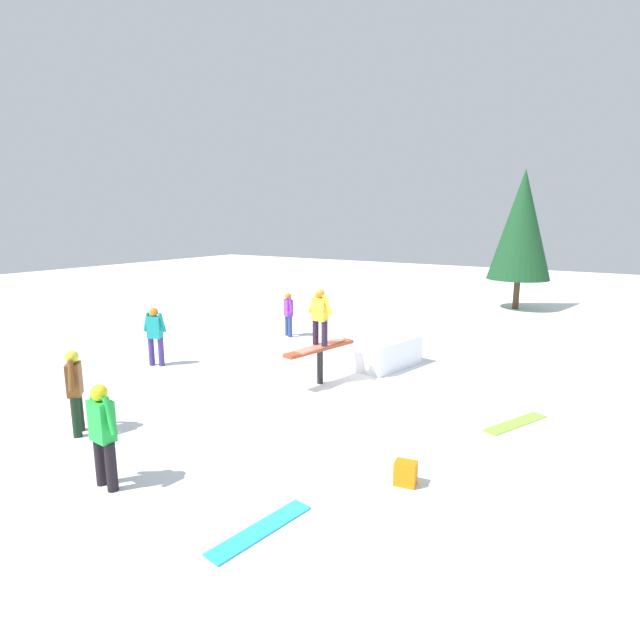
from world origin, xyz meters
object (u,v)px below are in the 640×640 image
object	(u,v)px
loose_snowboard_lime	(515,423)
backpack_on_snow	(405,473)
main_rider_on_rail	(320,319)
bystander_green	(103,431)
rail_feature	(320,353)
bystander_purple	(288,312)
bystander_teal	(155,333)
loose_snowboard_cyan	(261,530)
bystander_brown	(75,388)
pine_tree_far	(522,225)
loose_snowboard_white	(371,337)

from	to	relation	value
loose_snowboard_lime	backpack_on_snow	size ratio (longest dim) A/B	4.48
main_rider_on_rail	bystander_green	xyz separation A→B (m)	(5.32, -0.10, -0.65)
rail_feature	bystander_purple	world-z (taller)	bystander_purple
bystander_teal	main_rider_on_rail	bearing A→B (deg)	-8.66
bystander_green	bystander_purple	world-z (taller)	bystander_green
bystander_purple	bystander_green	bearing A→B (deg)	142.35
loose_snowboard_cyan	backpack_on_snow	world-z (taller)	backpack_on_snow
bystander_teal	bystander_purple	bearing A→B (deg)	55.74
bystander_purple	bystander_brown	distance (m)	7.94
rail_feature	bystander_teal	bearing A→B (deg)	-64.57
bystander_purple	pine_tree_far	size ratio (longest dim) A/B	0.25
bystander_brown	backpack_on_snow	distance (m)	5.64
bystander_purple	bystander_brown	bearing A→B (deg)	131.00
main_rider_on_rail	loose_snowboard_cyan	size ratio (longest dim) A/B	1.04
backpack_on_snow	rail_feature	bearing A→B (deg)	127.88
main_rider_on_rail	loose_snowboard_cyan	xyz separation A→B (m)	(4.95, 2.31, -1.47)
loose_snowboard_lime	pine_tree_far	world-z (taller)	pine_tree_far
main_rider_on_rail	bystander_green	distance (m)	5.36
loose_snowboard_cyan	pine_tree_far	bearing A→B (deg)	11.28
bystander_teal	loose_snowboard_lime	distance (m)	8.53
rail_feature	pine_tree_far	size ratio (longest dim) A/B	0.36
bystander_purple	loose_snowboard_lime	size ratio (longest dim) A/B	0.90
loose_snowboard_cyan	pine_tree_far	xyz separation A→B (m)	(-17.30, -0.61, 3.38)
pine_tree_far	backpack_on_snow	bearing A→B (deg)	6.10
bystander_green	bystander_purple	size ratio (longest dim) A/B	1.08
bystander_teal	bystander_brown	xyz separation A→B (m)	(3.46, 2.16, -0.00)
bystander_purple	loose_snowboard_white	xyz separation A→B (m)	(-1.19, 2.30, -0.76)
loose_snowboard_lime	loose_snowboard_white	bearing A→B (deg)	-107.42
backpack_on_snow	loose_snowboard_cyan	bearing A→B (deg)	-128.28
rail_feature	loose_snowboard_cyan	distance (m)	5.51
main_rider_on_rail	loose_snowboard_white	size ratio (longest dim) A/B	1.16
loose_snowboard_white	pine_tree_far	distance (m)	8.92
loose_snowboard_lime	pine_tree_far	xyz separation A→B (m)	(-12.37, -2.50, 3.38)
main_rider_on_rail	bystander_teal	world-z (taller)	main_rider_on_rail
bystander_green	loose_snowboard_cyan	world-z (taller)	bystander_green
rail_feature	bystander_brown	world-z (taller)	bystander_brown
main_rider_on_rail	pine_tree_far	world-z (taller)	pine_tree_far
bystander_purple	loose_snowboard_white	world-z (taller)	bystander_purple
bystander_purple	rail_feature	bearing A→B (deg)	166.63
rail_feature	backpack_on_snow	size ratio (longest dim) A/B	5.87
bystander_teal	loose_snowboard_lime	xyz separation A→B (m)	(-1.01, 8.43, -0.82)
loose_snowboard_lime	main_rider_on_rail	bearing A→B (deg)	-66.44
bystander_teal	bystander_brown	bearing A→B (deg)	-80.42
loose_snowboard_cyan	bystander_green	bearing A→B (deg)	107.90
main_rider_on_rail	bystander_teal	bearing A→B (deg)	-70.18
rail_feature	loose_snowboard_lime	distance (m)	4.26
rail_feature	main_rider_on_rail	xyz separation A→B (m)	(0.00, 0.00, 0.77)
backpack_on_snow	main_rider_on_rail	bearing A→B (deg)	127.88
loose_snowboard_white	backpack_on_snow	size ratio (longest dim) A/B	3.86
rail_feature	bystander_teal	size ratio (longest dim) A/B	1.34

